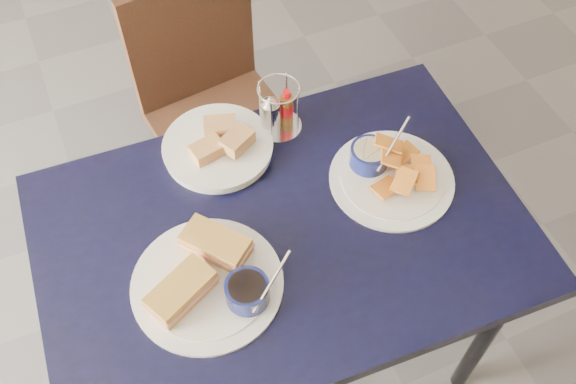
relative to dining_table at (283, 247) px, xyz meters
name	(u,v)px	position (x,y,z in m)	size (l,w,h in m)	color
ground	(251,343)	(-0.08, 0.08, -0.67)	(6.00, 6.00, 0.00)	#4E4E52
dining_table	(283,247)	(0.00, 0.00, 0.00)	(1.09, 0.75, 0.75)	black
chair_far	(212,93)	(0.06, 0.70, -0.19)	(0.44, 0.43, 0.85)	black
sandwich_plate	(211,278)	(-0.19, -0.06, 0.10)	(0.32, 0.31, 0.12)	white
plantain_plate	(386,170)	(0.27, 0.04, 0.10)	(0.29, 0.29, 0.12)	white
bread_basket	(219,146)	(-0.05, 0.26, 0.10)	(0.26, 0.26, 0.07)	white
condiment_caddy	(277,111)	(0.10, 0.28, 0.13)	(0.11, 0.11, 0.14)	silver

